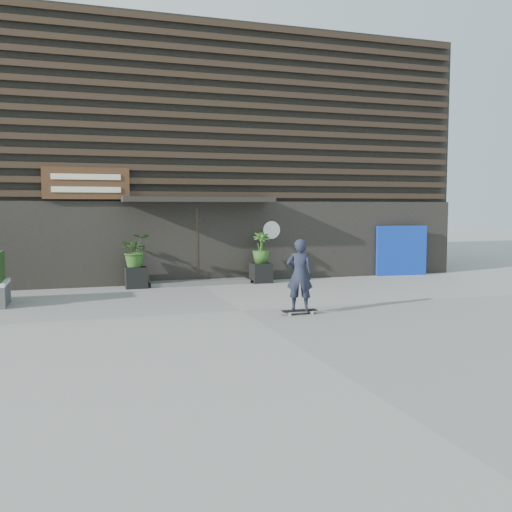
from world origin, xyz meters
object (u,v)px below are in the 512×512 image
object	(u,v)px
planter_pot_left	(136,277)
skateboarder	(300,275)
blue_tarp	(401,251)
planter_pot_right	(261,273)

from	to	relation	value
planter_pot_left	skateboarder	distance (m)	6.01
blue_tarp	skateboarder	bearing A→B (deg)	-131.97
blue_tarp	skateboarder	xyz separation A→B (m)	(-5.96, -5.49, 0.02)
blue_tarp	skateboarder	distance (m)	8.10
planter_pot_left	blue_tarp	bearing A→B (deg)	1.92
planter_pot_right	skateboarder	xyz separation A→B (m)	(-0.82, -5.19, 0.56)
planter_pot_left	skateboarder	size ratio (longest dim) A/B	0.36
planter_pot_left	skateboarder	world-z (taller)	skateboarder
planter_pot_left	planter_pot_right	distance (m)	3.80
planter_pot_left	skateboarder	xyz separation A→B (m)	(2.98, -5.19, 0.56)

